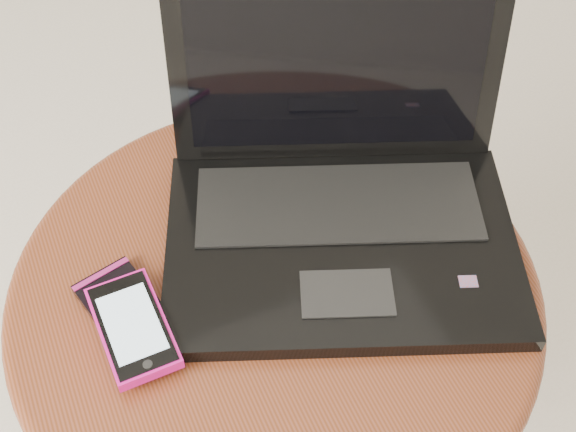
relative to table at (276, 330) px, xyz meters
name	(u,v)px	position (x,y,z in m)	size (l,w,h in m)	color
table	(276,330)	(0.00, 0.00, 0.00)	(0.57, 0.57, 0.45)	brown
laptop	(340,194)	(0.10, 0.05, 0.14)	(0.46, 0.43, 0.25)	black
phone_black	(128,313)	(-0.15, 0.02, 0.10)	(0.09, 0.14, 0.01)	black
phone_pink	(133,327)	(-0.15, -0.01, 0.12)	(0.07, 0.12, 0.01)	#E51392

